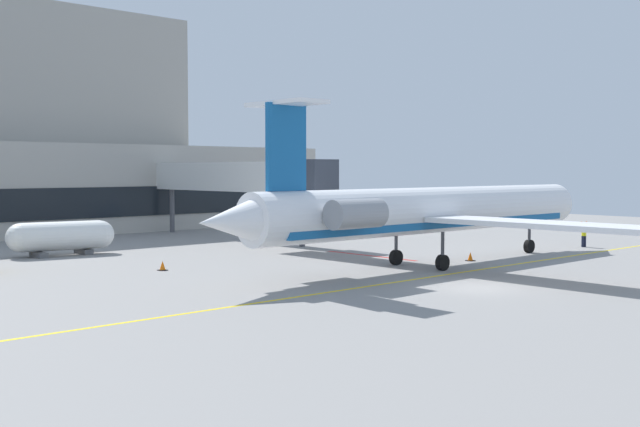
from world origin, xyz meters
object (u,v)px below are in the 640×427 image
baggage_tug (274,229)px  fuel_tank (61,236)px  pushback_tractor (373,221)px  marshaller (584,234)px  regional_jet (428,211)px

baggage_tug → fuel_tank: size_ratio=0.51×
pushback_tractor → fuel_tank: (-29.31, 0.77, 0.33)m
fuel_tank → marshaller: bearing=-34.1°
fuel_tank → marshaller: 37.08m
regional_jet → pushback_tractor: regional_jet is taller
regional_jet → fuel_tank: regional_jet is taller
fuel_tank → regional_jet: bearing=-56.5°
regional_jet → marshaller: regional_jet is taller
regional_jet → marshaller: bearing=-1.9°
pushback_tractor → fuel_tank: fuel_tank is taller
marshaller → fuel_tank: bearing=145.9°
regional_jet → baggage_tug: regional_jet is taller
regional_jet → baggage_tug: (4.05, 19.12, -2.39)m
baggage_tug → pushback_tractor: 11.90m
regional_jet → pushback_tractor: (15.95, 19.43, -2.32)m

